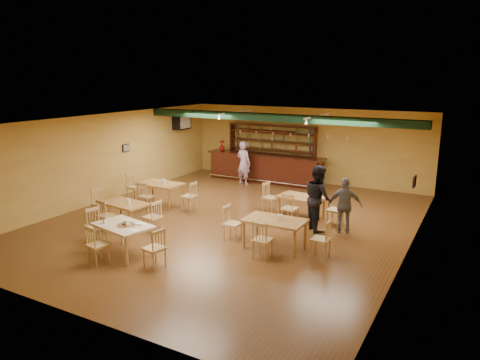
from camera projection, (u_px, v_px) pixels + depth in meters
The scene contains 23 objects.
floor at pixel (231, 222), 13.38m from camera, with size 12.00×12.00×0.00m, color brown.
ceiling_beam at pixel (272, 118), 15.11m from camera, with size 10.00×0.30×0.25m, color black.
track_rail_left at pixel (235, 112), 16.46m from camera, with size 0.05×2.50×0.05m, color silver.
track_rail_right at pixel (318, 116), 14.95m from camera, with size 0.05×2.50×0.05m, color silver.
ac_unit at pixel (182, 122), 18.68m from camera, with size 0.34×0.70×0.48m, color silver.
picture_left at pixel (126, 148), 16.19m from camera, with size 0.04×0.34×0.28m, color black.
picture_right at pixel (415, 181), 11.08m from camera, with size 0.04×0.34×0.28m, color black.
bar_counter at pixel (265, 168), 18.29m from camera, with size 4.97×0.85×1.13m, color #33140A.
back_bar_hutch at pixel (272, 152), 18.70m from camera, with size 3.84×0.40×2.28m, color #33140A.
poinsettia at pixel (222, 145), 19.07m from camera, with size 0.24×0.24×0.44m, color maroon.
dining_table_a at pixel (161, 194), 15.07m from camera, with size 1.48×0.89×0.74m, color #A36E39.
dining_table_b at pixel (301, 207), 13.67m from camera, with size 1.36×0.81×0.68m, color #A36E39.
dining_table_c at pixel (125, 214), 13.01m from camera, with size 1.35×0.81×0.68m, color #A36E39.
dining_table_d at pixel (275, 234), 11.25m from camera, with size 1.52×0.91×0.76m, color #A36E39.
near_table at pixel (124, 239), 10.86m from camera, with size 1.42×0.91×0.76m, color #CCB189.
pizza_tray at pixel (126, 225), 10.72m from camera, with size 0.40×0.40×0.01m, color silver.
parmesan_shaker at pixel (104, 221), 10.85m from camera, with size 0.07×0.07×0.11m, color #EAE5C6.
napkin_stack at pixel (140, 224), 10.78m from camera, with size 0.20×0.15×0.03m, color white.
pizza_server at pixel (132, 225), 10.69m from camera, with size 0.32×0.09×0.00m, color silver.
side_plate at pixel (135, 231), 10.34m from camera, with size 0.22×0.22×0.01m, color white.
patron_bar at pixel (244, 163), 17.78m from camera, with size 0.63×0.41×1.73m, color #87479B.
patron_right_a at pixel (318, 198), 12.48m from camera, with size 0.90×0.70×1.86m, color black.
patron_right_b at pixel (345, 205), 12.30m from camera, with size 0.91×0.38×1.56m, color slate.
Camera 1 is at (6.40, -11.03, 4.27)m, focal length 33.54 mm.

